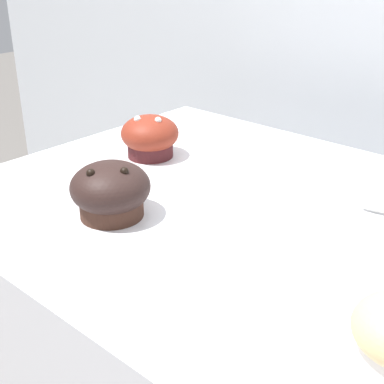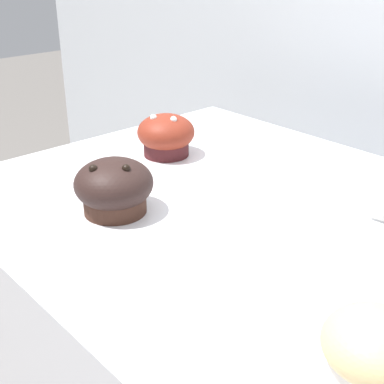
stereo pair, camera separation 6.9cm
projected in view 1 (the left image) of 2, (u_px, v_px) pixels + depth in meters
The scene contains 3 objects.
muffin_front_center at pixel (150, 137), 0.91m from camera, with size 0.10×0.10×0.08m.
muffin_back_left at pixel (111, 191), 0.71m from camera, with size 0.11×0.11×0.08m.
price_card at pixel (384, 193), 0.72m from camera, with size 0.06×0.05×0.06m.
Camera 1 is at (0.29, -0.55, 1.26)m, focal length 50.00 mm.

